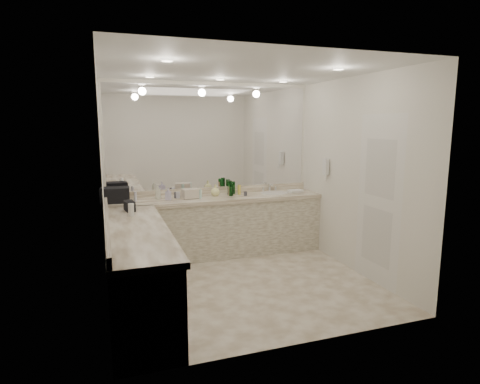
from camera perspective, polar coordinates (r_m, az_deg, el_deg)
name	(u,v)px	position (r m, az deg, el deg)	size (l,w,h in m)	color
floor	(243,283)	(5.18, 0.39, -12.83)	(3.20, 3.20, 0.00)	beige
ceiling	(243,69)	(4.82, 0.43, 17.04)	(3.20, 3.20, 0.00)	white
wall_back	(211,168)	(6.25, -4.14, 3.41)	(3.20, 0.02, 2.60)	silver
wall_left	(103,188)	(4.56, -18.91, 0.55)	(0.02, 3.00, 2.60)	silver
wall_right	(356,176)	(5.56, 16.17, 2.26)	(0.02, 3.00, 2.60)	silver
vanity_back_base	(217,228)	(6.13, -3.32, -5.08)	(3.20, 0.60, 0.84)	silver
vanity_back_top	(217,199)	(6.02, -3.34, -0.97)	(3.20, 0.64, 0.06)	white
vanity_left_base	(137,272)	(4.50, -14.38, -10.95)	(0.60, 2.40, 0.84)	silver
vanity_left_top	(137,231)	(4.37, -14.50, -5.40)	(0.64, 2.42, 0.06)	white
backsplash_back	(212,190)	(6.28, -4.06, 0.22)	(3.20, 0.04, 0.10)	white
backsplash_left	(107,219)	(4.63, -18.42, -3.72)	(0.04, 3.00, 0.10)	white
mirror_back	(211,137)	(6.21, -4.17, 7.76)	(3.12, 0.01, 1.55)	white
mirror_left	(102,144)	(4.52, -19.09, 6.51)	(0.01, 2.92, 1.55)	white
sink	(274,193)	(6.34, 4.93, -0.21)	(0.44, 0.44, 0.03)	white
faucet	(269,187)	(6.52, 4.19, 0.74)	(0.24, 0.16, 0.14)	silver
wall_phone	(326,167)	(6.12, 12.09, 3.55)	(0.06, 0.10, 0.24)	white
door	(378,201)	(5.20, 19.07, -1.19)	(0.02, 0.82, 2.10)	white
black_toiletry_bag	(115,195)	(5.82, -17.36, -0.36)	(0.39, 0.25, 0.22)	black
black_bag_spill	(129,206)	(5.23, -15.45, -1.90)	(0.11, 0.23, 0.13)	black
cream_cosmetic_case	(191,194)	(5.90, -7.05, -0.28)	(0.24, 0.14, 0.14)	beige
hand_towel	(295,191)	(6.45, 7.89, 0.13)	(0.23, 0.15, 0.04)	white
lotion_left	(131,209)	(4.93, -15.23, -2.41)	(0.07, 0.07, 0.16)	white
soap_bottle_a	(158,192)	(5.91, -11.59, -0.01)	(0.08, 0.08, 0.21)	white
soap_bottle_b	(168,194)	(5.84, -10.17, -0.25)	(0.08, 0.08, 0.18)	silver
soap_bottle_c	(215,190)	(6.07, -3.53, 0.25)	(0.14, 0.14, 0.18)	#FFFDA1
green_bottle_0	(231,190)	(6.07, -1.30, 0.33)	(0.07, 0.07, 0.19)	#0E5419
green_bottle_1	(230,188)	(6.18, -1.49, 0.62)	(0.06, 0.06, 0.22)	#0E5419
green_bottle_2	(233,188)	(6.25, -1.02, 0.62)	(0.07, 0.07, 0.19)	#0E5419
amenity_bottle_0	(189,193)	(5.96, -7.22, -0.18)	(0.05, 0.05, 0.14)	silver
amenity_bottle_1	(245,194)	(6.09, 0.77, -0.24)	(0.05, 0.05, 0.06)	#3F3F4C
amenity_bottle_2	(197,193)	(5.97, -6.09, -0.14)	(0.04, 0.04, 0.14)	white
amenity_bottle_3	(175,195)	(5.97, -9.20, -0.42)	(0.04, 0.04, 0.09)	#3F3F4C
amenity_bottle_4	(239,190)	(6.20, -0.12, 0.34)	(0.05, 0.05, 0.15)	#F2D84C
amenity_bottle_5	(200,194)	(5.89, -5.67, -0.27)	(0.04, 0.04, 0.14)	silver
amenity_bottle_6	(178,195)	(5.97, -8.80, -0.43)	(0.07, 0.07, 0.09)	silver
amenity_bottle_7	(230,191)	(6.08, -1.42, 0.11)	(0.05, 0.05, 0.14)	#E0B28C
amenity_bottle_8	(135,197)	(5.83, -14.67, -0.64)	(0.04, 0.04, 0.14)	silver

